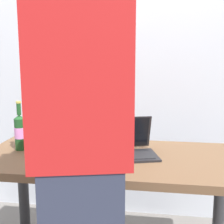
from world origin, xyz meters
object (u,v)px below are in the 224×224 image
at_px(beer_bottle_dark, 42,132).
at_px(beer_bottle_brown, 20,131).
at_px(person_figure, 80,150).
at_px(laptop, 126,146).

xyz_separation_m(beer_bottle_dark, beer_bottle_brown, (-0.13, -0.02, 0.00)).
relative_size(beer_bottle_dark, person_figure, 0.16).
relative_size(laptop, beer_bottle_brown, 1.32).
bearing_deg(beer_bottle_dark, person_figure, -56.41).
xyz_separation_m(beer_bottle_dark, person_figure, (0.39, -0.59, 0.08)).
bearing_deg(beer_bottle_dark, beer_bottle_brown, -172.89).
bearing_deg(beer_bottle_brown, beer_bottle_dark, 7.11).
distance_m(laptop, beer_bottle_dark, 0.51).
height_order(beer_bottle_brown, person_figure, person_figure).
xyz_separation_m(laptop, person_figure, (-0.12, -0.57, 0.15)).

